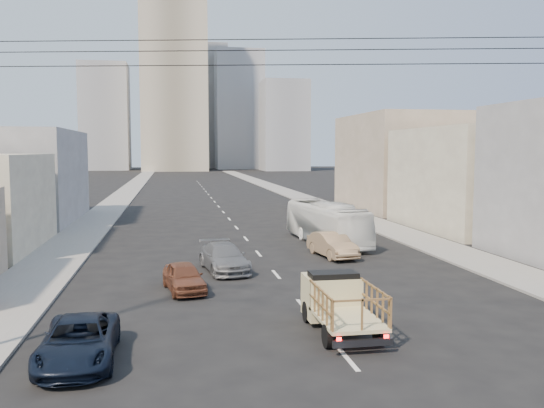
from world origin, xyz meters
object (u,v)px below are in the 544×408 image
object	(u,v)px
sedan_tan	(332,245)
navy_pickup	(79,341)
sedan_grey	(224,258)
city_bus	(326,223)
sedan_brown	(184,277)
flatbed_pickup	(340,300)

from	to	relation	value
sedan_tan	navy_pickup	bearing A→B (deg)	-137.36
sedan_grey	city_bus	bearing A→B (deg)	37.19
sedan_brown	city_bus	bearing A→B (deg)	40.27
navy_pickup	sedan_tan	size ratio (longest dim) A/B	1.06
city_bus	sedan_tan	size ratio (longest dim) A/B	2.28
sedan_grey	navy_pickup	bearing A→B (deg)	-122.00
sedan_tan	flatbed_pickup	bearing A→B (deg)	-113.67
city_bus	sedan_brown	world-z (taller)	city_bus
flatbed_pickup	sedan_grey	bearing A→B (deg)	105.90
navy_pickup	sedan_grey	bearing A→B (deg)	65.08
flatbed_pickup	sedan_tan	world-z (taller)	flatbed_pickup
city_bus	sedan_brown	xyz separation A→B (m)	(-9.70, -11.67, -0.75)
city_bus	sedan_grey	size ratio (longest dim) A/B	2.07
navy_pickup	sedan_brown	distance (m)	8.80
sedan_brown	sedan_grey	distance (m)	4.54
sedan_brown	sedan_tan	size ratio (longest dim) A/B	0.86
sedan_grey	sedan_tan	bearing A→B (deg)	15.27
sedan_brown	sedan_tan	world-z (taller)	sedan_tan
city_bus	sedan_brown	distance (m)	15.20
navy_pickup	city_bus	size ratio (longest dim) A/B	0.46
flatbed_pickup	sedan_grey	xyz separation A→B (m)	(-3.04, 10.67, -0.39)
city_bus	sedan_tan	distance (m)	4.93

